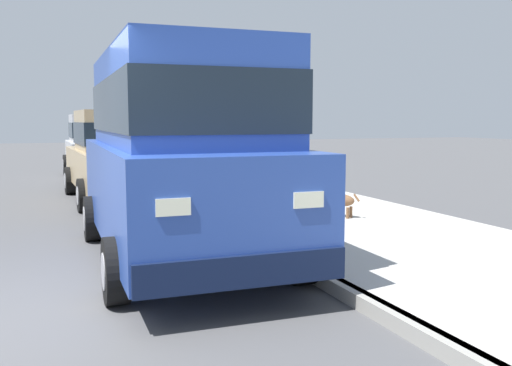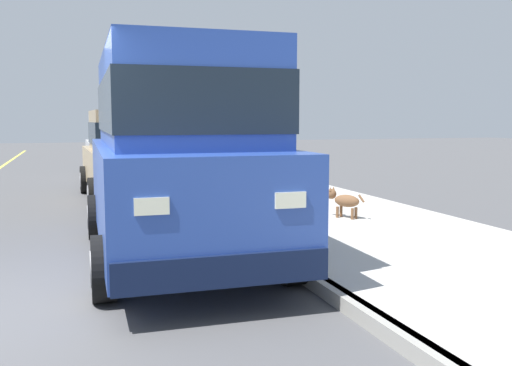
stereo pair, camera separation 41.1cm
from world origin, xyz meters
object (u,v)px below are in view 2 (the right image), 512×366
object	(u,v)px
dog_brown	(343,200)
car_silver_hatchback	(117,144)
street_lamp	(143,89)
car_tan_sedan	(131,154)
car_blue_van	(176,146)

from	to	relation	value
dog_brown	car_silver_hatchback	bearing A→B (deg)	106.73
dog_brown	street_lamp	distance (m)	14.13
car_tan_sedan	dog_brown	bearing A→B (deg)	-55.80
car_silver_hatchback	dog_brown	distance (m)	9.91
street_lamp	dog_brown	bearing A→B (deg)	-83.91
car_tan_sedan	street_lamp	distance (m)	9.83
car_tan_sedan	street_lamp	size ratio (longest dim) A/B	1.05
dog_brown	street_lamp	size ratio (longest dim) A/B	0.15
car_blue_van	car_silver_hatchback	size ratio (longest dim) A/B	1.30
car_tan_sedan	dog_brown	world-z (taller)	car_tan_sedan
car_blue_van	dog_brown	world-z (taller)	car_blue_van
car_tan_sedan	street_lamp	world-z (taller)	street_lamp
car_blue_van	street_lamp	world-z (taller)	street_lamp
car_tan_sedan	dog_brown	size ratio (longest dim) A/B	7.08
car_blue_van	car_tan_sedan	bearing A→B (deg)	89.95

